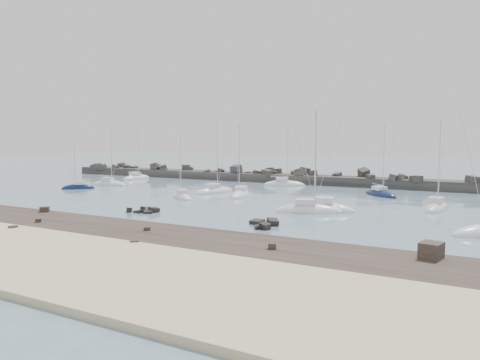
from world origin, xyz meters
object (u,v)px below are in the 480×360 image
Objects in this scene: sailboat_2 at (78,188)px; sailboat_10 at (436,208)px; sailboat_1 at (136,178)px; sailboat_5 at (182,197)px; sailboat_6 at (240,195)px; sailboat_3 at (215,192)px; sailboat_9 at (321,210)px; sailboat_7 at (309,211)px; sailboat_0 at (109,185)px; sailboat_4 at (284,185)px; sailboat_8 at (381,195)px.

sailboat_2 is 63.03m from sailboat_10.
sailboat_5 is (31.09, -23.89, -0.01)m from sailboat_1.
sailboat_5 is 0.88× the size of sailboat_6.
sailboat_3 is 7.05m from sailboat_6.
sailboat_2 is 0.75× the size of sailboat_10.
sailboat_9 is at bearing -25.27° from sailboat_3.
sailboat_7 is at bearing -33.21° from sailboat_6.
sailboat_4 is (31.35, 17.35, -0.01)m from sailboat_0.
sailboat_7 is (48.55, -13.23, 0.00)m from sailboat_0.
sailboat_2 is 0.72× the size of sailboat_3.
sailboat_0 is 1.30× the size of sailboat_2.
sailboat_0 is 25.80m from sailboat_3.
sailboat_7 reaches higher than sailboat_2.
sailboat_9 is at bearing -145.18° from sailboat_10.
sailboat_3 is at bearing 159.89° from sailboat_6.
sailboat_9 reaches higher than sailboat_2.
sailboat_1 is 22.92m from sailboat_2.
sailboat_2 is 49.82m from sailboat_9.
sailboat_4 is (36.95, 2.95, -0.00)m from sailboat_1.
sailboat_0 is at bearing 88.81° from sailboat_2.
sailboat_7 reaches higher than sailboat_0.
sailboat_5 is 0.86× the size of sailboat_10.
sailboat_7 is at bearing -118.76° from sailboat_9.
sailboat_8 is at bearing 10.22° from sailboat_0.
sailboat_7 is (48.71, -5.36, 0.00)m from sailboat_2.
sailboat_4 is 1.03× the size of sailboat_10.
sailboat_7 reaches higher than sailboat_1.
sailboat_1 reaches higher than sailboat_6.
sailboat_3 reaches higher than sailboat_1.
sailboat_7 is 1.08× the size of sailboat_8.
sailboat_5 is 33.01m from sailboat_8.
sailboat_1 is at bearing -175.44° from sailboat_4.
sailboat_4 is at bearing 147.80° from sailboat_10.
sailboat_3 is at bearing 154.73° from sailboat_9.
sailboat_10 is (30.20, 0.33, 0.01)m from sailboat_6.
sailboat_8 is at bearing 19.97° from sailboat_3.
sailboat_1 is at bearing 111.24° from sailboat_0.
sailboat_5 is at bearing -102.31° from sailboat_4.
sailboat_10 reaches higher than sailboat_5.
sailboat_5 is at bearing -37.53° from sailboat_1.
sailboat_4 is at bearing 77.69° from sailboat_5.
sailboat_3 is (25.80, -0.24, -0.01)m from sailboat_0.
sailboat_1 is (-5.60, 14.41, -0.01)m from sailboat_0.
sailboat_9 reaches higher than sailboat_8.
sailboat_2 is 27.06m from sailboat_3.
sailboat_1 is 0.94× the size of sailboat_9.
sailboat_6 is 19.23m from sailboat_9.
sailboat_6 is 23.49m from sailboat_8.
sailboat_4 is 1.04× the size of sailboat_8.
sailboat_1 reaches higher than sailboat_5.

